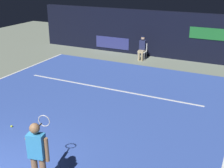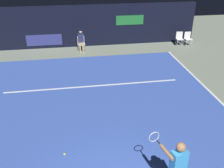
{
  "view_description": "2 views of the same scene",
  "coord_description": "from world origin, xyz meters",
  "px_view_note": "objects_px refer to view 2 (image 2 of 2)",
  "views": [
    {
      "loc": [
        5.2,
        -3.58,
        4.66
      ],
      "look_at": [
        0.77,
        5.47,
        0.78
      ],
      "focal_mm": 47.17,
      "sensor_mm": 36.0,
      "label": 1
    },
    {
      "loc": [
        -0.78,
        -3.43,
        5.43
      ],
      "look_at": [
        0.62,
        5.18,
        0.84
      ],
      "focal_mm": 40.03,
      "sensor_mm": 36.0,
      "label": 2
    }
  ],
  "objects_px": {
    "tennis_player": "(177,167)",
    "line_judge_on_chair": "(81,41)",
    "courtside_chair_near": "(180,38)",
    "tennis_ball": "(64,154)",
    "courtside_chair_far": "(188,38)"
  },
  "relations": [
    {
      "from": "tennis_player",
      "to": "line_judge_on_chair",
      "type": "xyz_separation_m",
      "value": [
        -1.69,
        10.9,
        -0.3
      ]
    },
    {
      "from": "courtside_chair_near",
      "to": "line_judge_on_chair",
      "type": "bearing_deg",
      "value": -179.07
    },
    {
      "from": "tennis_player",
      "to": "line_judge_on_chair",
      "type": "relative_size",
      "value": 1.31
    },
    {
      "from": "tennis_player",
      "to": "tennis_ball",
      "type": "xyz_separation_m",
      "value": [
        -2.7,
        1.87,
        -0.94
      ]
    },
    {
      "from": "tennis_player",
      "to": "courtside_chair_near",
      "type": "bearing_deg",
      "value": 66.7
    },
    {
      "from": "tennis_player",
      "to": "line_judge_on_chair",
      "type": "height_order",
      "value": "tennis_player"
    },
    {
      "from": "line_judge_on_chair",
      "to": "courtside_chair_near",
      "type": "xyz_separation_m",
      "value": [
        6.43,
        0.1,
        -0.18
      ]
    },
    {
      "from": "line_judge_on_chair",
      "to": "courtside_chair_far",
      "type": "bearing_deg",
      "value": 0.03
    },
    {
      "from": "tennis_player",
      "to": "tennis_ball",
      "type": "distance_m",
      "value": 3.41
    },
    {
      "from": "tennis_player",
      "to": "courtside_chair_near",
      "type": "relative_size",
      "value": 1.97
    },
    {
      "from": "courtside_chair_near",
      "to": "courtside_chair_far",
      "type": "height_order",
      "value": "same"
    },
    {
      "from": "line_judge_on_chair",
      "to": "courtside_chair_near",
      "type": "bearing_deg",
      "value": 0.93
    },
    {
      "from": "line_judge_on_chair",
      "to": "tennis_player",
      "type": "bearing_deg",
      "value": -81.17
    },
    {
      "from": "tennis_player",
      "to": "courtside_chair_near",
      "type": "xyz_separation_m",
      "value": [
        4.74,
        11.0,
        -0.49
      ]
    },
    {
      "from": "line_judge_on_chair",
      "to": "courtside_chair_far",
      "type": "height_order",
      "value": "line_judge_on_chair"
    }
  ]
}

